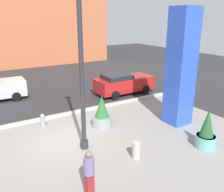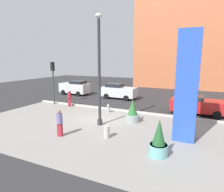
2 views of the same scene
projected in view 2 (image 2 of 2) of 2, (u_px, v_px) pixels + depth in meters
The scene contains 15 objects.
ground_plane at pixel (121, 108), 18.84m from camera, with size 60.00×60.00×0.00m, color #2D2D30.
plaza_pavement at pixel (87, 128), 13.50m from camera, with size 18.00×10.00×0.02m, color gray.
curb_strip at pixel (117, 110), 18.04m from camera, with size 18.00×0.24×0.16m, color #B7B2A8.
lamp_post at pixel (99, 73), 13.46m from camera, with size 0.44×0.44×7.59m.
art_pillar_blue at pixel (187, 87), 11.10m from camera, with size 1.20×1.20×6.25m, color blue.
potted_plant_near_right at pixel (159, 141), 9.51m from camera, with size 0.94×0.94×1.86m.
potted_plant_curbside at pixel (133, 113), 14.75m from camera, with size 1.11×1.11×1.74m.
fire_hydrant at pixel (108, 108), 17.38m from camera, with size 0.36×0.26×0.75m.
concrete_bollard at pixel (107, 132), 11.75m from camera, with size 0.36×0.36×0.75m, color #B2ADA3.
traffic_light_corner at pixel (53, 76), 20.10m from camera, with size 0.28×0.42×4.38m.
car_intersection at pixel (198, 105), 16.78m from camera, with size 4.53×2.10×1.58m.
car_far_lane at pixel (119, 91), 23.42m from camera, with size 4.15×2.05×1.79m.
car_curb_east at pixel (75, 87), 26.12m from camera, with size 4.02×2.08×1.86m.
pedestrian_by_curb at pixel (69, 97), 19.48m from camera, with size 0.48×0.48×1.67m.
pedestrian_on_sidewalk at pixel (60, 122), 11.89m from camera, with size 0.41×0.41×1.66m.
Camera 2 is at (7.00, -12.92, 4.66)m, focal length 31.50 mm.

